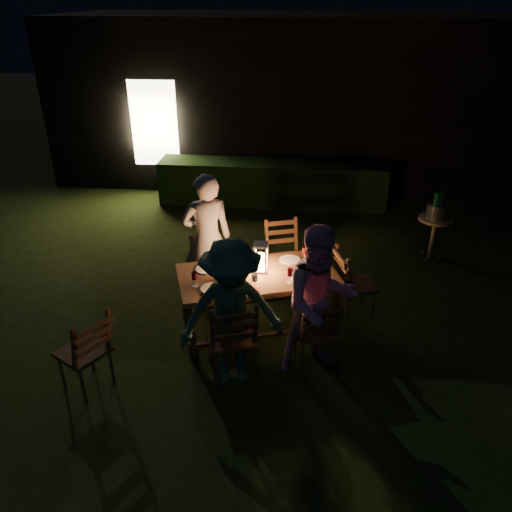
# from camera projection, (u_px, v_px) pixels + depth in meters

# --- Properties ---
(garden_envelope) EXTENTS (40.00, 40.00, 3.20)m
(garden_envelope) POSITION_uv_depth(u_px,v_px,m) (303.00, 96.00, 10.89)
(garden_envelope) COLOR black
(garden_envelope) RESTS_ON ground
(dining_table) EXTENTS (1.97, 1.41, 0.74)m
(dining_table) POSITION_uv_depth(u_px,v_px,m) (257.00, 279.00, 5.69)
(dining_table) COLOR #52341B
(dining_table) RESTS_ON ground
(chair_near_left) EXTENTS (0.60, 0.62, 1.04)m
(chair_near_left) POSITION_uv_depth(u_px,v_px,m) (232.00, 351.00, 5.10)
(chair_near_left) COLOR #52341B
(chair_near_left) RESTS_ON ground
(chair_near_right) EXTENTS (0.50, 0.52, 0.90)m
(chair_near_right) POSITION_uv_depth(u_px,v_px,m) (315.00, 342.00, 5.30)
(chair_near_right) COLOR #52341B
(chair_near_right) RESTS_ON ground
(chair_far_left) EXTENTS (0.54, 0.55, 0.89)m
(chair_far_left) POSITION_uv_depth(u_px,v_px,m) (210.00, 280.00, 6.45)
(chair_far_left) COLOR #52341B
(chair_far_left) RESTS_ON ground
(chair_far_right) EXTENTS (0.57, 0.59, 0.99)m
(chair_far_right) POSITION_uv_depth(u_px,v_px,m) (284.00, 270.00, 6.64)
(chair_far_right) COLOR #52341B
(chair_far_right) RESTS_ON ground
(chair_end) EXTENTS (0.55, 0.53, 0.93)m
(chair_end) POSITION_uv_depth(u_px,v_px,m) (355.00, 295.00, 6.12)
(chair_end) COLOR #52341B
(chair_end) RESTS_ON ground
(chair_spare) EXTENTS (0.61, 0.60, 0.96)m
(chair_spare) POSITION_uv_depth(u_px,v_px,m) (87.00, 364.00, 4.96)
(chair_spare) COLOR #52341B
(chair_spare) RESTS_ON ground
(person_house_side) EXTENTS (0.71, 0.58, 1.69)m
(person_house_side) POSITION_uv_depth(u_px,v_px,m) (207.00, 239.00, 6.22)
(person_house_side) COLOR beige
(person_house_side) RESTS_ON ground
(person_opp_right) EXTENTS (0.95, 0.84, 1.63)m
(person_opp_right) POSITION_uv_depth(u_px,v_px,m) (320.00, 301.00, 5.01)
(person_opp_right) COLOR #BB80A2
(person_opp_right) RESTS_ON ground
(person_opp_left) EXTENTS (1.17, 0.89, 1.60)m
(person_opp_left) POSITION_uv_depth(u_px,v_px,m) (232.00, 315.00, 4.83)
(person_opp_left) COLOR #2D5B43
(person_opp_left) RESTS_ON ground
(lantern) EXTENTS (0.16, 0.16, 0.35)m
(lantern) POSITION_uv_depth(u_px,v_px,m) (261.00, 259.00, 5.64)
(lantern) COLOR white
(lantern) RESTS_ON dining_table
(plate_far_left) EXTENTS (0.25, 0.25, 0.01)m
(plate_far_left) POSITION_uv_depth(u_px,v_px,m) (206.00, 269.00, 5.73)
(plate_far_left) COLOR white
(plate_far_left) RESTS_ON dining_table
(plate_near_left) EXTENTS (0.25, 0.25, 0.01)m
(plate_near_left) POSITION_uv_depth(u_px,v_px,m) (212.00, 289.00, 5.35)
(plate_near_left) COLOR white
(plate_near_left) RESTS_ON dining_table
(plate_far_right) EXTENTS (0.25, 0.25, 0.01)m
(plate_far_right) POSITION_uv_depth(u_px,v_px,m) (290.00, 260.00, 5.93)
(plate_far_right) COLOR white
(plate_far_right) RESTS_ON dining_table
(plate_near_right) EXTENTS (0.25, 0.25, 0.01)m
(plate_near_right) POSITION_uv_depth(u_px,v_px,m) (301.00, 278.00, 5.55)
(plate_near_right) COLOR white
(plate_near_right) RESTS_ON dining_table
(wineglass_a) EXTENTS (0.06, 0.06, 0.18)m
(wineglass_a) POSITION_uv_depth(u_px,v_px,m) (227.00, 258.00, 5.80)
(wineglass_a) COLOR #59070F
(wineglass_a) RESTS_ON dining_table
(wineglass_b) EXTENTS (0.06, 0.06, 0.18)m
(wineglass_b) POSITION_uv_depth(u_px,v_px,m) (195.00, 280.00, 5.37)
(wineglass_b) COLOR #59070F
(wineglass_b) RESTS_ON dining_table
(wineglass_c) EXTENTS (0.06, 0.06, 0.18)m
(wineglass_c) POSITION_uv_depth(u_px,v_px,m) (290.00, 276.00, 5.44)
(wineglass_c) COLOR #59070F
(wineglass_c) RESTS_ON dining_table
(wineglass_d) EXTENTS (0.06, 0.06, 0.18)m
(wineglass_d) POSITION_uv_depth(u_px,v_px,m) (305.00, 254.00, 5.90)
(wineglass_d) COLOR #59070F
(wineglass_d) RESTS_ON dining_table
(wineglass_e) EXTENTS (0.06, 0.06, 0.18)m
(wineglass_e) POSITION_uv_depth(u_px,v_px,m) (255.00, 281.00, 5.34)
(wineglass_e) COLOR silver
(wineglass_e) RESTS_ON dining_table
(bottle_table) EXTENTS (0.07, 0.07, 0.28)m
(bottle_table) POSITION_uv_depth(u_px,v_px,m) (235.00, 265.00, 5.54)
(bottle_table) COLOR #0F471E
(bottle_table) RESTS_ON dining_table
(napkin_left) EXTENTS (0.18, 0.14, 0.01)m
(napkin_left) POSITION_uv_depth(u_px,v_px,m) (251.00, 289.00, 5.35)
(napkin_left) COLOR red
(napkin_left) RESTS_ON dining_table
(napkin_right) EXTENTS (0.18, 0.14, 0.01)m
(napkin_right) POSITION_uv_depth(u_px,v_px,m) (312.00, 281.00, 5.51)
(napkin_right) COLOR red
(napkin_right) RESTS_ON dining_table
(phone) EXTENTS (0.14, 0.07, 0.01)m
(phone) POSITION_uv_depth(u_px,v_px,m) (207.00, 294.00, 5.27)
(phone) COLOR black
(phone) RESTS_ON dining_table
(side_table) EXTENTS (0.49, 0.49, 0.66)m
(side_table) POSITION_uv_depth(u_px,v_px,m) (435.00, 223.00, 7.31)
(side_table) COLOR olive
(side_table) RESTS_ON ground
(ice_bucket) EXTENTS (0.30, 0.30, 0.22)m
(ice_bucket) POSITION_uv_depth(u_px,v_px,m) (437.00, 211.00, 7.22)
(ice_bucket) COLOR #A5A8AD
(ice_bucket) RESTS_ON side_table
(bottle_bucket_a) EXTENTS (0.07, 0.07, 0.32)m
(bottle_bucket_a) POSITION_uv_depth(u_px,v_px,m) (435.00, 209.00, 7.16)
(bottle_bucket_a) COLOR #0F471E
(bottle_bucket_a) RESTS_ON side_table
(bottle_bucket_b) EXTENTS (0.07, 0.07, 0.32)m
(bottle_bucket_b) POSITION_uv_depth(u_px,v_px,m) (441.00, 207.00, 7.23)
(bottle_bucket_b) COLOR #0F471E
(bottle_bucket_b) RESTS_ON side_table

